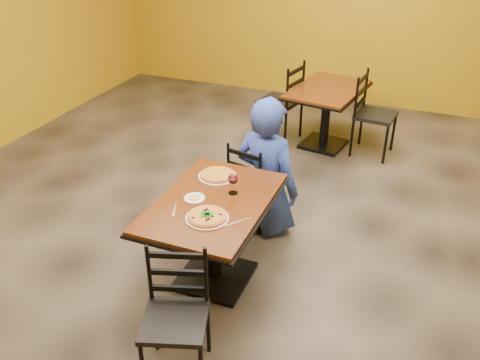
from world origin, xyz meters
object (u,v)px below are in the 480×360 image
at_px(table_main, 213,222).
at_px(diner, 267,166).
at_px(plate_main, 207,218).
at_px(plate_far, 217,176).
at_px(chair_second_left, 280,101).
at_px(pizza_far, 217,174).
at_px(chair_main_near, 175,322).
at_px(chair_second_right, 376,116).
at_px(pizza_main, 207,216).
at_px(chair_main_far, 254,182).
at_px(side_plate, 195,198).
at_px(table_second, 327,104).
at_px(wine_glass, 233,183).

relative_size(table_main, diner, 0.95).
bearing_deg(plate_main, plate_far, 107.40).
distance_m(chair_second_left, pizza_far, 2.50).
distance_m(chair_main_near, pizza_far, 1.36).
bearing_deg(chair_main_near, diner, 72.56).
bearing_deg(chair_second_right, pizza_main, 172.05).
bearing_deg(chair_main_near, chair_main_far, 76.80).
bearing_deg(chair_main_near, plate_main, 79.40).
bearing_deg(chair_main_near, side_plate, 89.78).
xyz_separation_m(table_second, pizza_far, (-0.33, -2.47, 0.22)).
relative_size(plate_main, side_plate, 1.94).
relative_size(chair_main_near, chair_second_left, 0.88).
distance_m(chair_second_left, plate_main, 3.10).
distance_m(chair_second_right, pizza_main, 3.16).
bearing_deg(diner, chair_second_right, -96.42).
relative_size(chair_second_right, wine_glass, 5.44).
bearing_deg(pizza_far, diner, 64.65).
relative_size(plate_main, pizza_main, 1.09).
bearing_deg(chair_second_left, diner, 26.06).
bearing_deg(table_main, chair_main_near, -80.28).
bearing_deg(side_plate, wine_glass, 37.87).
relative_size(table_main, wine_glass, 6.83).
bearing_deg(pizza_main, pizza_far, 107.40).
height_order(diner, plate_main, diner).
relative_size(table_second, chair_main_far, 1.46).
distance_m(chair_main_near, diner, 1.82).
relative_size(chair_second_right, plate_main, 3.16).
xyz_separation_m(side_plate, wine_glass, (0.24, 0.18, 0.08)).
distance_m(pizza_main, plate_far, 0.61).
distance_m(chair_main_far, pizza_far, 0.68).
bearing_deg(plate_main, chair_second_left, 98.17).
bearing_deg(chair_main_far, plate_far, 92.53).
relative_size(table_second, pizza_far, 4.36).
bearing_deg(chair_second_left, table_main, 19.07).
xyz_separation_m(plate_far, pizza_far, (0.00, 0.00, 0.02)).
bearing_deg(plate_far, plate_main, -72.60).
xyz_separation_m(chair_main_far, pizza_far, (-0.11, -0.58, 0.35)).
xyz_separation_m(chair_main_near, chair_main_far, (-0.17, 1.86, -0.02)).
distance_m(table_second, wine_glass, 2.68).
bearing_deg(plate_far, side_plate, -92.75).
bearing_deg(pizza_far, pizza_main, -72.60).
bearing_deg(pizza_far, chair_second_left, 95.90).
height_order(chair_second_left, wine_glass, chair_second_left).
bearing_deg(table_main, pizza_far, 108.84).
bearing_deg(pizza_main, table_main, 105.28).
height_order(table_second, plate_main, plate_main).
height_order(plate_main, wine_glass, wine_glass).
bearing_deg(side_plate, pizza_main, -45.79).
relative_size(chair_main_far, chair_second_right, 0.86).
relative_size(plate_main, plate_far, 1.00).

